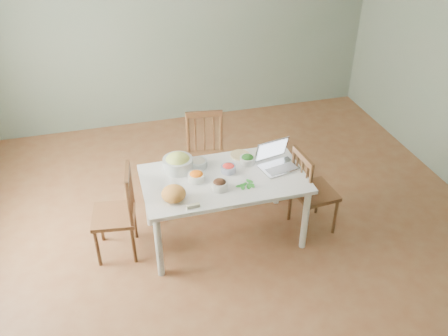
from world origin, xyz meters
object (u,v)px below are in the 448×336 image
object	(u,v)px
chair_left	(113,214)
bowl_squash	(178,162)
laptop	(280,158)
bread_boule	(174,194)
dining_table	(224,207)
chair_far	(207,159)
chair_right	(315,190)

from	to	relation	value
chair_left	bowl_squash	distance (m)	0.73
bowl_squash	laptop	distance (m)	0.92
chair_left	bread_boule	size ratio (longest dim) A/B	4.30
dining_table	chair_far	size ratio (longest dim) A/B	1.59
dining_table	chair_far	distance (m)	0.68
dining_table	bowl_squash	size ratio (longest dim) A/B	5.32
chair_left	bread_boule	xyz separation A→B (m)	(0.51, -0.26, 0.31)
dining_table	bread_boule	bearing A→B (deg)	-156.93
dining_table	bread_boule	xyz separation A→B (m)	(-0.49, -0.21, 0.41)
chair_left	bowl_squash	size ratio (longest dim) A/B	3.22
laptop	bread_boule	bearing A→B (deg)	179.99
dining_table	laptop	xyz separation A→B (m)	(0.53, 0.01, 0.46)
dining_table	bread_boule	world-z (taller)	bread_boule
chair_right	bowl_squash	distance (m)	1.31
chair_far	bowl_squash	xyz separation A→B (m)	(-0.37, -0.44, 0.30)
bread_boule	bowl_squash	xyz separation A→B (m)	(0.12, 0.44, 0.01)
chair_far	dining_table	bearing A→B (deg)	-82.16
chair_left	bowl_squash	world-z (taller)	chair_left
chair_far	chair_right	distance (m)	1.16
dining_table	chair_right	size ratio (longest dim) A/B	1.67
chair_far	bowl_squash	bearing A→B (deg)	-122.05
laptop	chair_far	bearing A→B (deg)	116.52
chair_far	bread_boule	world-z (taller)	chair_far
dining_table	chair_left	distance (m)	1.00
chair_right	dining_table	bearing A→B (deg)	78.53
chair_far	bread_boule	size ratio (longest dim) A/B	4.48
chair_far	chair_left	bearing A→B (deg)	-140.36
bread_boule	chair_far	bearing A→B (deg)	61.04
dining_table	chair_far	world-z (taller)	chair_far
chair_far	chair_right	size ratio (longest dim) A/B	1.05
bowl_squash	dining_table	bearing A→B (deg)	-32.08
chair_right	bread_boule	world-z (taller)	chair_right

